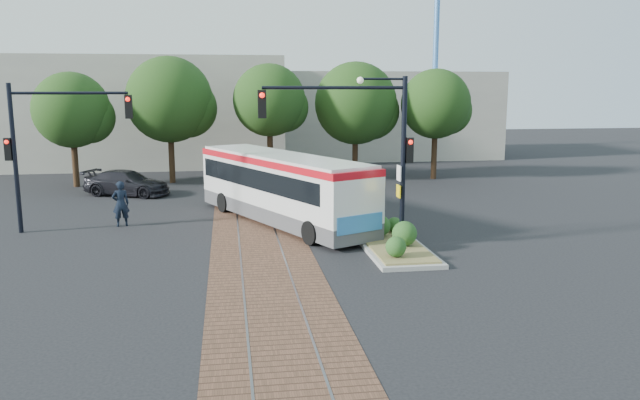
{
  "coord_description": "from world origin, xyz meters",
  "views": [
    {
      "loc": [
        -1.11,
        -22.25,
        5.86
      ],
      "look_at": [
        2.34,
        0.82,
        1.6
      ],
      "focal_mm": 35.0,
      "sensor_mm": 36.0,
      "label": 1
    }
  ],
  "objects_px": {
    "traffic_island": "(395,241)",
    "signal_pole_left": "(43,137)",
    "signal_pole_main": "(370,136)",
    "officer": "(121,204)",
    "parked_car": "(127,183)",
    "city_bus": "(281,185)"
  },
  "relations": [
    {
      "from": "traffic_island",
      "to": "signal_pole_left",
      "type": "height_order",
      "value": "signal_pole_left"
    },
    {
      "from": "signal_pole_main",
      "to": "officer",
      "type": "relative_size",
      "value": 3.09
    },
    {
      "from": "signal_pole_main",
      "to": "parked_car",
      "type": "distance_m",
      "value": 17.22
    },
    {
      "from": "signal_pole_main",
      "to": "signal_pole_left",
      "type": "bearing_deg",
      "value": 158.55
    },
    {
      "from": "signal_pole_main",
      "to": "parked_car",
      "type": "relative_size",
      "value": 1.27
    },
    {
      "from": "city_bus",
      "to": "traffic_island",
      "type": "relative_size",
      "value": 2.12
    },
    {
      "from": "traffic_island",
      "to": "signal_pole_main",
      "type": "xyz_separation_m",
      "value": [
        -0.96,
        0.09,
        3.83
      ]
    },
    {
      "from": "traffic_island",
      "to": "city_bus",
      "type": "bearing_deg",
      "value": 124.97
    },
    {
      "from": "officer",
      "to": "parked_car",
      "type": "relative_size",
      "value": 0.41
    },
    {
      "from": "signal_pole_left",
      "to": "officer",
      "type": "xyz_separation_m",
      "value": [
        2.74,
        0.61,
        -2.89
      ]
    },
    {
      "from": "parked_car",
      "to": "traffic_island",
      "type": "bearing_deg",
      "value": -117.21
    },
    {
      "from": "signal_pole_left",
      "to": "parked_car",
      "type": "xyz_separation_m",
      "value": [
        1.81,
        8.46,
        -3.18
      ]
    },
    {
      "from": "traffic_island",
      "to": "parked_car",
      "type": "bearing_deg",
      "value": 130.44
    },
    {
      "from": "city_bus",
      "to": "traffic_island",
      "type": "height_order",
      "value": "city_bus"
    },
    {
      "from": "signal_pole_main",
      "to": "parked_car",
      "type": "bearing_deg",
      "value": 128.16
    },
    {
      "from": "officer",
      "to": "parked_car",
      "type": "xyz_separation_m",
      "value": [
        -0.93,
        7.85,
        -0.29
      ]
    },
    {
      "from": "traffic_island",
      "to": "parked_car",
      "type": "relative_size",
      "value": 1.1
    },
    {
      "from": "signal_pole_left",
      "to": "traffic_island",
      "type": "bearing_deg",
      "value": -20.36
    },
    {
      "from": "traffic_island",
      "to": "officer",
      "type": "relative_size",
      "value": 2.68
    },
    {
      "from": "signal_pole_main",
      "to": "city_bus",
      "type": "bearing_deg",
      "value": 117.75
    },
    {
      "from": "city_bus",
      "to": "signal_pole_left",
      "type": "distance_m",
      "value": 9.77
    },
    {
      "from": "traffic_island",
      "to": "signal_pole_main",
      "type": "relative_size",
      "value": 0.87
    }
  ]
}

